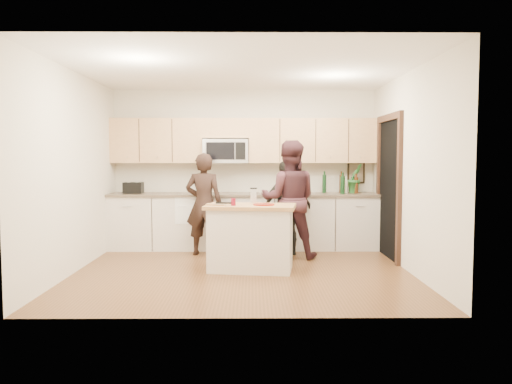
{
  "coord_description": "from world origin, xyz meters",
  "views": [
    {
      "loc": [
        0.13,
        -6.7,
        1.55
      ],
      "look_at": [
        0.19,
        0.35,
        1.05
      ],
      "focal_mm": 35.0,
      "sensor_mm": 36.0,
      "label": 1
    }
  ],
  "objects_px": {
    "toaster": "(133,188)",
    "woman_left": "(204,204)",
    "island": "(251,237)",
    "woman_right": "(287,208)",
    "woman_center": "(289,199)"
  },
  "relations": [
    {
      "from": "island",
      "to": "woman_right",
      "type": "bearing_deg",
      "value": 69.78
    },
    {
      "from": "woman_center",
      "to": "woman_right",
      "type": "relative_size",
      "value": 1.2
    },
    {
      "from": "toaster",
      "to": "woman_left",
      "type": "bearing_deg",
      "value": -23.62
    },
    {
      "from": "toaster",
      "to": "woman_right",
      "type": "bearing_deg",
      "value": -11.96
    },
    {
      "from": "woman_right",
      "to": "woman_left",
      "type": "bearing_deg",
      "value": -28.96
    },
    {
      "from": "island",
      "to": "woman_center",
      "type": "bearing_deg",
      "value": 63.04
    },
    {
      "from": "toaster",
      "to": "woman_left",
      "type": "height_order",
      "value": "woman_left"
    },
    {
      "from": "woman_center",
      "to": "woman_right",
      "type": "xyz_separation_m",
      "value": [
        -0.01,
        0.23,
        -0.15
      ]
    },
    {
      "from": "island",
      "to": "toaster",
      "type": "xyz_separation_m",
      "value": [
        -1.98,
        1.6,
        0.58
      ]
    },
    {
      "from": "toaster",
      "to": "woman_left",
      "type": "xyz_separation_m",
      "value": [
        1.23,
        -0.54,
        -0.23
      ]
    },
    {
      "from": "toaster",
      "to": "woman_left",
      "type": "distance_m",
      "value": 1.37
    },
    {
      "from": "toaster",
      "to": "woman_left",
      "type": "relative_size",
      "value": 0.19
    },
    {
      "from": "woman_center",
      "to": "toaster",
      "type": "bearing_deg",
      "value": -11.67
    },
    {
      "from": "island",
      "to": "woman_left",
      "type": "bearing_deg",
      "value": 132.89
    },
    {
      "from": "island",
      "to": "woman_left",
      "type": "distance_m",
      "value": 1.35
    }
  ]
}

